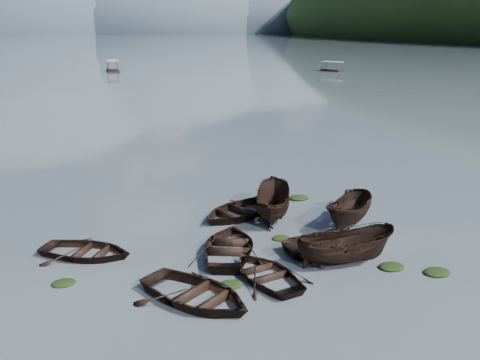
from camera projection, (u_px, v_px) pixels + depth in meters
name	position (u px, v px, depth m)	size (l,w,h in m)	color
ground_plane	(349.00, 323.00, 18.88)	(2400.00, 2400.00, 0.00)	#515D66
haze_mtn_b	(17.00, 33.00, 819.20)	(520.00, 520.00, 340.00)	#475666
haze_mtn_c	(148.00, 32.00, 880.94)	(520.00, 520.00, 260.00)	#475666
haze_mtn_d	(250.00, 32.00, 936.51)	(520.00, 520.00, 220.00)	#475666
rowboat_0	(196.00, 301.00, 20.40)	(3.51, 4.91, 1.02)	black
rowboat_1	(230.00, 253.00, 24.74)	(3.51, 4.92, 1.02)	black
rowboat_2	(345.00, 263.00, 23.72)	(1.75, 4.65, 1.80)	black
rowboat_3	(266.00, 278.00, 22.25)	(2.96, 4.15, 0.86)	black
rowboat_4	(336.00, 249.00, 25.19)	(3.63, 5.08, 1.05)	black
rowboat_5	(349.00, 224.00, 28.30)	(1.74, 4.62, 1.78)	black
rowboat_6	(87.00, 256.00, 24.39)	(3.09, 4.32, 0.90)	black
rowboat_7	(239.00, 216.00, 29.57)	(3.59, 5.02, 1.04)	black
rowboat_8	(272.00, 217.00, 29.37)	(1.86, 4.94, 1.91)	black
weed_clump_1	(230.00, 286.00, 21.59)	(1.05, 0.84, 0.23)	black
weed_clump_2	(391.00, 268.00, 23.20)	(1.14, 0.91, 0.25)	black
weed_clump_3	(309.00, 242.00, 25.96)	(0.84, 0.71, 0.19)	black
weed_clump_4	(437.00, 273.00, 22.68)	(1.19, 0.94, 0.25)	black
weed_clump_5	(64.00, 284.00, 21.76)	(0.98, 0.79, 0.21)	black
weed_clump_6	(281.00, 239.00, 26.35)	(0.93, 0.77, 0.19)	black
weed_clump_7	(299.00, 199.00, 32.46)	(1.26, 1.01, 0.28)	black
pontoon_centre	(113.00, 72.00, 123.31)	(2.67, 6.40, 2.45)	black
pontoon_right	(332.00, 71.00, 124.62)	(2.27, 5.44, 2.09)	black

